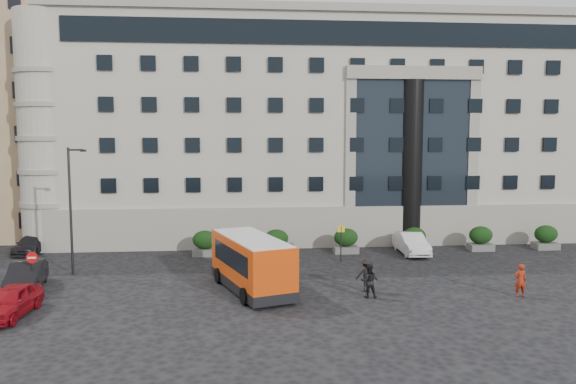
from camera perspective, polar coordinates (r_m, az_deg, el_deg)
The scene contains 23 objects.
ground at distance 33.95m, azimuth -2.31°, elevation -9.15°, with size 120.00×120.00×0.00m, color black.
civic_building at distance 55.27m, azimuth 2.74°, elevation 6.10°, with size 44.00×24.00×18.00m, color #A6A392.
entrance_column at distance 45.21m, azimuth 12.36°, elevation 2.84°, with size 1.80×1.80×13.00m, color black.
apartment_far at distance 75.18m, azimuth -25.13°, elevation 7.02°, with size 13.00×13.00×22.00m, color brown.
hedge_a at distance 41.37m, azimuth -8.43°, elevation -5.15°, with size 1.80×1.26×1.84m.
hedge_b at distance 41.40m, azimuth -1.20°, elevation -5.08°, with size 1.80×1.26×1.84m.
hedge_c at distance 42.08m, azimuth 5.91°, elevation -4.93°, with size 1.80×1.26×1.84m.
hedge_d at distance 43.37m, azimuth 12.69°, elevation -4.72°, with size 1.80×1.26×1.84m.
hedge_e at distance 45.23m, azimuth 18.99°, elevation -4.46°, with size 1.80×1.26×1.84m.
hedge_f at distance 47.58m, azimuth 24.72°, elevation -4.18°, with size 1.80×1.26×1.84m.
street_lamp at distance 37.46m, azimuth -21.15°, elevation -1.31°, with size 1.16×0.18×8.00m.
bus_stop_sign at distance 39.06m, azimuth 5.41°, elevation -4.57°, with size 0.50×0.08×2.52m.
no_entry_sign at distance 34.44m, azimuth -24.54°, elevation -6.65°, with size 0.64×0.16×2.32m.
minibus at distance 31.86m, azimuth -3.72°, elevation -7.04°, with size 4.75×7.76×3.06m.
red_truck at distance 50.60m, azimuth -23.57°, elevation -2.84°, with size 3.59×6.03×3.04m.
parked_car_a at distance 30.78m, azimuth -26.39°, elevation -9.91°, with size 1.78×4.41×1.50m, color maroon.
parked_car_b at distance 35.54m, azimuth -25.05°, elevation -7.72°, with size 1.67×4.78×1.58m, color black.
parked_car_c at distance 46.11m, azimuth -24.68°, elevation -4.87°, with size 1.75×4.30×1.25m, color black.
parked_car_d at distance 51.41m, azimuth -21.23°, elevation -3.54°, with size 2.43×5.27×1.46m, color black.
white_taxi at distance 42.51m, azimuth 12.42°, elevation -5.12°, with size 1.66×4.77×1.57m, color silver.
pedestrian_a at distance 33.34m, azimuth 22.53°, elevation -8.28°, with size 0.66×0.43×1.82m, color #98260F.
pedestrian_b at distance 30.98m, azimuth 8.20°, elevation -8.93°, with size 0.89×0.69×1.83m, color black.
pedestrian_c at distance 32.11m, azimuth 8.01°, elevation -8.34°, with size 1.23×0.71×1.90m, color black.
Camera 1 is at (-1.63, -32.74, 8.83)m, focal length 35.00 mm.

